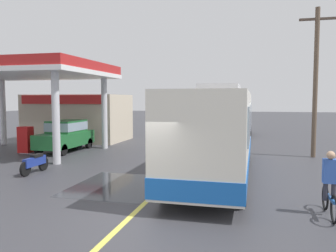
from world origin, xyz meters
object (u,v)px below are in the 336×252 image
Objects in this scene: minibus_opposing_lane at (195,117)px; cyclist_on_shoulder at (330,186)px; pedestrian_near_pump at (80,134)px; coach_bus_main at (217,133)px; car_trailing_behind_bus at (241,123)px; car_at_pump at (66,134)px; pedestrian_by_shop at (76,133)px; motorcycle_parked_forecourt at (35,163)px.

minibus_opposing_lane is 3.37× the size of cyclist_on_shoulder.
minibus_opposing_lane is at bearing 63.10° from pedestrian_near_pump.
cyclist_on_shoulder is (3.38, -4.14, -0.94)m from coach_bus_main.
car_trailing_behind_bus reaches higher than pedestrian_near_pump.
coach_bus_main is at bearing -31.22° from pedestrian_near_pump.
car_at_pump is 1.16m from pedestrian_near_pump.
coach_bus_main is 5.42m from cyclist_on_shoulder.
coach_bus_main is 16.87m from car_trailing_behind_bus.
coach_bus_main is at bearing -25.09° from car_at_pump.
coach_bus_main reaches higher than pedestrian_near_pump.
cyclist_on_shoulder reaches higher than pedestrian_near_pump.
cyclist_on_shoulder is at bearing -33.75° from car_at_pump.
pedestrian_by_shop is at bearing -132.64° from car_trailing_behind_bus.
cyclist_on_shoulder is 16.50m from pedestrian_by_shop.
minibus_opposing_lane is 4.07m from car_trailing_behind_bus.
minibus_opposing_lane reaches higher than car_trailing_behind_bus.
coach_bus_main is 6.65× the size of pedestrian_near_pump.
pedestrian_near_pump is (0.29, 1.12, -0.08)m from car_at_pump.
motorcycle_parked_forecourt is 1.08× the size of pedestrian_near_pump.
car_trailing_behind_bus is (9.75, 12.46, 0.00)m from car_at_pump.
pedestrian_by_shop is (-5.99, -10.26, -0.54)m from minibus_opposing_lane.
car_trailing_behind_bus is (9.99, 10.85, 0.08)m from pedestrian_by_shop.
minibus_opposing_lane is 1.46× the size of car_trailing_behind_bus.
cyclist_on_shoulder is at bearing -71.00° from minibus_opposing_lane.
car_trailing_behind_bus reaches higher than cyclist_on_shoulder.
pedestrian_near_pump is at bearing -129.84° from car_trailing_behind_bus.
coach_bus_main reaches higher than cyclist_on_shoulder.
minibus_opposing_lane is 3.69× the size of pedestrian_by_shop.
pedestrian_near_pump is 14.76m from car_trailing_behind_bus.
car_trailing_behind_bus is at bearing 50.16° from pedestrian_near_pump.
pedestrian_near_pump is (-9.10, 5.52, -0.79)m from coach_bus_main.
car_at_pump reaches higher than cyclist_on_shoulder.
minibus_opposing_lane is at bearing 109.00° from cyclist_on_shoulder.
cyclist_on_shoulder is at bearing -37.92° from pedestrian_by_shop.
pedestrian_by_shop is (-0.24, 1.61, -0.08)m from car_at_pump.
minibus_opposing_lane is at bearing 78.14° from motorcycle_parked_forecourt.
car_at_pump is at bearing 154.91° from coach_bus_main.
pedestrian_near_pump and pedestrian_by_shop have the same top height.
cyclist_on_shoulder is 15.78m from pedestrian_near_pump.
cyclist_on_shoulder is at bearing -50.74° from coach_bus_main.
cyclist_on_shoulder is at bearing -13.97° from motorcycle_parked_forecourt.
motorcycle_parked_forecourt is at bearing -101.86° from minibus_opposing_lane.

